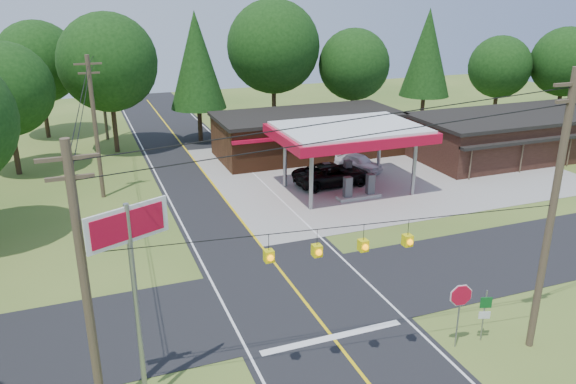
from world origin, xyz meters
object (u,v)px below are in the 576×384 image
object	(u,v)px
gas_canopy	(349,134)
suv_car	(333,174)
sedan_car	(358,162)
big_stop_sign	(131,258)
octagonal_stop_sign	(461,300)

from	to	relation	value
gas_canopy	suv_car	bearing A→B (deg)	108.43
sedan_car	big_stop_sign	distance (m)	30.19
gas_canopy	big_stop_sign	world-z (taller)	big_stop_sign
big_stop_sign	sedan_car	bearing A→B (deg)	47.74
suv_car	octagonal_stop_sign	size ratio (longest dim) A/B	2.05
big_stop_sign	suv_car	bearing A→B (deg)	49.78
sedan_car	big_stop_sign	world-z (taller)	big_stop_sign
octagonal_stop_sign	suv_car	bearing A→B (deg)	78.97
suv_car	sedan_car	distance (m)	4.30
suv_car	sedan_car	bearing A→B (deg)	-56.01
gas_canopy	octagonal_stop_sign	world-z (taller)	gas_canopy
gas_canopy	octagonal_stop_sign	xyz separation A→B (m)	(-4.50, -19.01, -2.03)
big_stop_sign	octagonal_stop_sign	world-z (taller)	big_stop_sign
gas_canopy	suv_car	xyz separation A→B (m)	(-0.50, 1.50, -3.43)
suv_car	octagonal_stop_sign	bearing A→B (deg)	167.42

